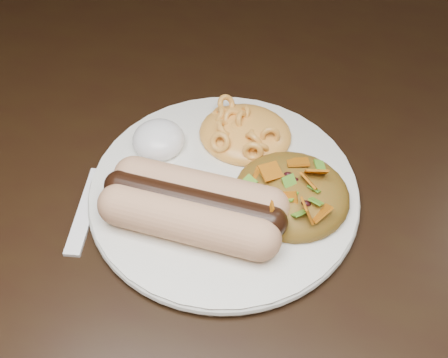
# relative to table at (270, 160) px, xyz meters

# --- Properties ---
(floor) EXTENTS (4.00, 4.00, 0.00)m
(floor) POSITION_rel_table_xyz_m (0.00, 0.00, -0.66)
(floor) COLOR #43291B
(floor) RESTS_ON ground
(table) EXTENTS (1.60, 0.90, 0.75)m
(table) POSITION_rel_table_xyz_m (0.00, 0.00, 0.00)
(table) COLOR black
(table) RESTS_ON floor
(plate) EXTENTS (0.33, 0.33, 0.01)m
(plate) POSITION_rel_table_xyz_m (-0.02, -0.14, 0.10)
(plate) COLOR white
(plate) RESTS_ON table
(hotdog) EXTENTS (0.14, 0.07, 0.04)m
(hotdog) POSITION_rel_table_xyz_m (-0.03, -0.18, 0.13)
(hotdog) COLOR tan
(hotdog) RESTS_ON plate
(mac_and_cheese) EXTENTS (0.12, 0.11, 0.04)m
(mac_and_cheese) POSITION_rel_table_xyz_m (-0.02, -0.07, 0.12)
(mac_and_cheese) COLOR #F9A84C
(mac_and_cheese) RESTS_ON plate
(sour_cream) EXTENTS (0.06, 0.06, 0.03)m
(sour_cream) POSITION_rel_table_xyz_m (-0.10, -0.11, 0.12)
(sour_cream) COLOR white
(sour_cream) RESTS_ON plate
(taco_salad) EXTENTS (0.11, 0.10, 0.05)m
(taco_salad) POSITION_rel_table_xyz_m (0.05, -0.14, 0.12)
(taco_salad) COLOR #9D430E
(taco_salad) RESTS_ON plate
(fork) EXTENTS (0.05, 0.16, 0.00)m
(fork) POSITION_rel_table_xyz_m (-0.14, -0.20, 0.09)
(fork) COLOR white
(fork) RESTS_ON table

